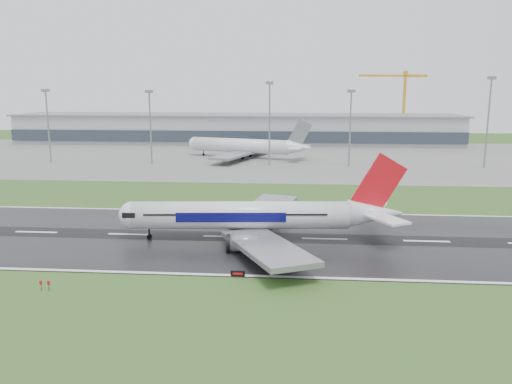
{
  "coord_description": "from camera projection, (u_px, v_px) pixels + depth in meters",
  "views": [
    {
      "loc": [
        34.4,
        -99.42,
        29.57
      ],
      "look_at": [
        25.25,
        12.0,
        7.0
      ],
      "focal_mm": 35.97,
      "sensor_mm": 36.0,
      "label": 1
    }
  ],
  "objects": [
    {
      "name": "terminal",
      "position": [
        236.0,
        129.0,
        284.99
      ],
      "size": [
        240.0,
        36.0,
        15.0
      ],
      "primitive_type": "cube",
      "color": "#999CA4",
      "rests_on": "ground"
    },
    {
      "name": "ground",
      "position": [
        130.0,
        235.0,
        105.74
      ],
      "size": [
        520.0,
        520.0,
        0.0
      ],
      "primitive_type": "plane",
      "color": "#2D521E",
      "rests_on": "ground"
    },
    {
      "name": "floodmast_2",
      "position": [
        151.0,
        129.0,
        202.59
      ],
      "size": [
        0.64,
        0.64,
        27.91
      ],
      "primitive_type": "cylinder",
      "color": "gray",
      "rests_on": "ground"
    },
    {
      "name": "floodmast_4",
      "position": [
        350.0,
        130.0,
        196.31
      ],
      "size": [
        0.64,
        0.64,
        28.07
      ],
      "primitive_type": "cylinder",
      "color": "gray",
      "rests_on": "ground"
    },
    {
      "name": "tower_crane",
      "position": [
        404.0,
        106.0,
        289.67
      ],
      "size": [
        39.26,
        11.47,
        39.74
      ],
      "primitive_type": null,
      "rotation": [
        0.0,
        0.0,
        0.24
      ],
      "color": "gold",
      "rests_on": "ground"
    },
    {
      "name": "main_airliner",
      "position": [
        261.0,
        198.0,
        100.85
      ],
      "size": [
        60.45,
        58.02,
        16.53
      ],
      "primitive_type": null,
      "rotation": [
        0.0,
        0.0,
        0.09
      ],
      "color": "silver",
      "rests_on": "runway"
    },
    {
      "name": "floodmast_1",
      "position": [
        48.0,
        128.0,
        205.92
      ],
      "size": [
        0.64,
        0.64,
        28.31
      ],
      "primitive_type": "cylinder",
      "color": "gray",
      "rests_on": "ground"
    },
    {
      "name": "runway",
      "position": [
        130.0,
        234.0,
        105.73
      ],
      "size": [
        400.0,
        45.0,
        0.1
      ],
      "primitive_type": "cube",
      "color": "black",
      "rests_on": "ground"
    },
    {
      "name": "parked_airliner",
      "position": [
        245.0,
        138.0,
        220.8
      ],
      "size": [
        71.69,
        69.08,
        17.01
      ],
      "primitive_type": null,
      "rotation": [
        0.0,
        0.0,
        -0.31
      ],
      "color": "silver",
      "rests_on": "apron"
    },
    {
      "name": "floodmast_5",
      "position": [
        488.0,
        124.0,
        191.75
      ],
      "size": [
        0.64,
        0.64,
        32.89
      ],
      "primitive_type": "cylinder",
      "color": "gray",
      "rests_on": "ground"
    },
    {
      "name": "floodmast_3",
      "position": [
        269.0,
        126.0,
        198.49
      ],
      "size": [
        0.64,
        0.64,
        31.14
      ],
      "primitive_type": "cylinder",
      "color": "gray",
      "rests_on": "ground"
    },
    {
      "name": "runway_sign",
      "position": [
        238.0,
        274.0,
        81.88
      ],
      "size": [
        2.3,
        0.77,
        1.04
      ],
      "primitive_type": null,
      "rotation": [
        0.0,
        0.0,
        -0.23
      ],
      "color": "black",
      "rests_on": "ground"
    },
    {
      "name": "apron",
      "position": [
        220.0,
        156.0,
        227.85
      ],
      "size": [
        400.0,
        130.0,
        0.08
      ],
      "primitive_type": "cube",
      "color": "slate",
      "rests_on": "ground"
    }
  ]
}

